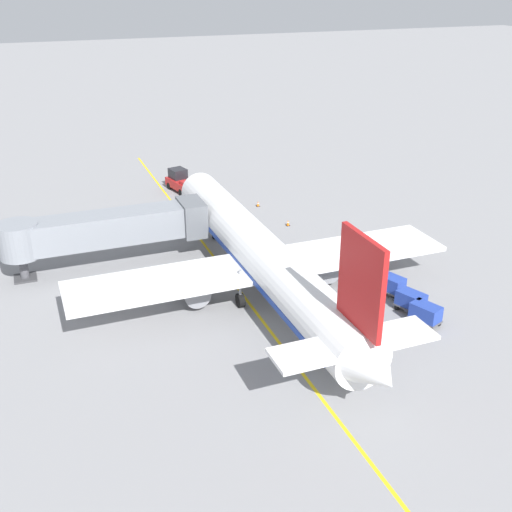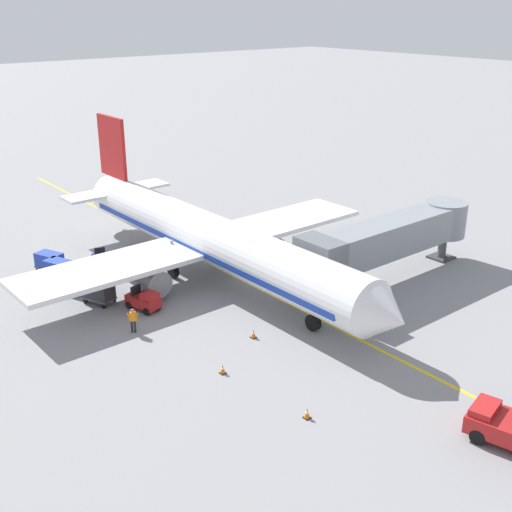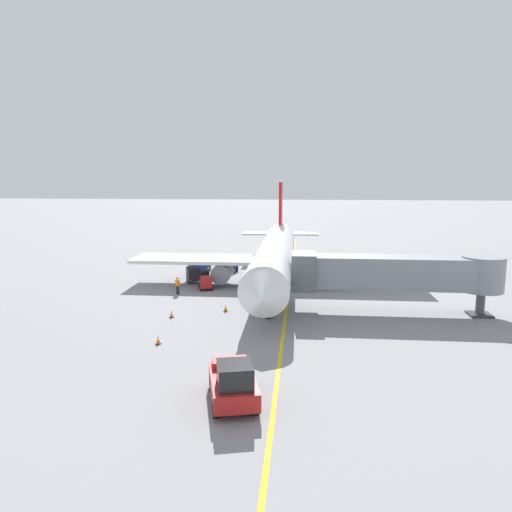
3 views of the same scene
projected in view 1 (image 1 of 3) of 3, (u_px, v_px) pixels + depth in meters
The scene contains 15 objects.
ground_plane at pixel (235, 285), 50.37m from camera, with size 400.00×400.00×0.00m, color gray.
gate_lead_in_line at pixel (235, 285), 50.37m from camera, with size 0.24×80.00×0.01m, color gold.
parked_airliner at pixel (260, 255), 48.01m from camera, with size 30.04×37.23×10.63m.
jet_bridge at pixel (106, 229), 52.18m from camera, with size 17.11×3.50×4.98m.
pushback_tractor at pixel (182, 181), 71.41m from camera, with size 3.20×4.80×2.40m.
baggage_tug_lead at pixel (367, 310), 45.23m from camera, with size 1.81×2.72×1.62m.
baggage_tug_trailing at pixel (328, 261), 52.86m from camera, with size 1.81×2.72×1.62m.
baggage_cart_front at pixel (366, 269), 50.90m from camera, with size 2.02×2.95×1.58m.
baggage_cart_second_in_train at pixel (391, 284), 48.51m from camera, with size 2.02×2.95×1.58m.
baggage_cart_third_in_train at pixel (411, 300), 46.10m from camera, with size 2.02×2.95×1.58m.
baggage_cart_tail_end at pixel (426, 313), 44.41m from camera, with size 2.02×2.95×1.58m.
ground_crew_wing_walker at pixel (338, 244), 55.59m from camera, with size 0.65×0.49×1.69m.
safety_cone_nose_left at pixel (288, 223), 61.92m from camera, with size 0.36×0.36×0.59m.
safety_cone_nose_right at pixel (258, 237), 58.74m from camera, with size 0.36×0.36×0.59m.
safety_cone_wing_tip at pixel (258, 204), 66.96m from camera, with size 0.36×0.36×0.59m.
Camera 1 is at (-14.41, -42.36, 23.32)m, focal length 43.52 mm.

